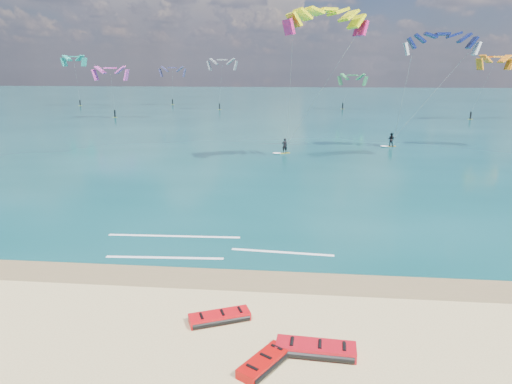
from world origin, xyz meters
TOP-DOWN VIEW (x-y plane):
  - ground at (0.00, 40.00)m, footprint 320.00×320.00m
  - wet_sand_strip at (0.00, 3.00)m, footprint 320.00×2.40m
  - sea at (0.00, 104.00)m, footprint 320.00×200.00m
  - packed_kite_left at (3.39, -0.70)m, footprint 2.79×2.00m
  - packed_kite_mid at (7.09, -2.46)m, footprint 3.07×1.42m
  - packed_kite_right at (5.36, -3.35)m, footprint 2.14×2.53m
  - kitesurfer_main at (6.60, 31.11)m, footprint 10.46×10.37m
  - kitesurfer_far at (19.53, 38.59)m, footprint 10.27×6.30m
  - shoreline_foam at (1.07, 6.61)m, footprint 13.09×3.65m
  - distant_kites at (-9.82, 82.13)m, footprint 93.08×32.47m

SIDE VIEW (x-z plane):
  - ground at x=0.00m, z-range 0.00..0.00m
  - packed_kite_left at x=3.39m, z-range -0.19..0.19m
  - packed_kite_mid at x=7.09m, z-range -0.22..0.22m
  - packed_kite_right at x=5.36m, z-range -0.20..0.20m
  - wet_sand_strip at x=0.00m, z-range 0.00..0.01m
  - sea at x=0.00m, z-range 0.00..0.04m
  - shoreline_foam at x=1.07m, z-range 0.04..0.05m
  - distant_kites at x=-9.82m, z-range -0.78..11.02m
  - kitesurfer_far at x=19.53m, z-range 0.27..14.80m
  - kitesurfer_main at x=6.60m, z-range 0.11..16.16m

